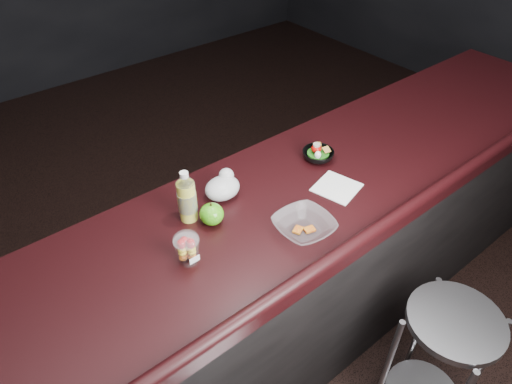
# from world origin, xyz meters

# --- Properties ---
(room_shell) EXTENTS (8.00, 8.00, 8.00)m
(room_shell) POSITION_xyz_m (0.00, 0.00, 1.83)
(room_shell) COLOR black
(room_shell) RESTS_ON ground
(counter) EXTENTS (4.06, 0.71, 1.02)m
(counter) POSITION_xyz_m (0.00, 0.30, 0.51)
(counter) COLOR black
(counter) RESTS_ON ground
(stool_right) EXTENTS (0.40, 0.40, 0.73)m
(stool_right) POSITION_xyz_m (0.40, -0.38, 0.53)
(stool_right) COLOR #A2A2A7
(stool_right) RESTS_ON ground
(lemonade_bottle) EXTENTS (0.07, 0.07, 0.21)m
(lemonade_bottle) POSITION_xyz_m (-0.22, 0.43, 1.11)
(lemonade_bottle) COLOR yellow
(lemonade_bottle) RESTS_ON counter
(fruit_cup) EXTENTS (0.09, 0.09, 0.12)m
(fruit_cup) POSITION_xyz_m (-0.34, 0.25, 1.08)
(fruit_cup) COLOR white
(fruit_cup) RESTS_ON counter
(green_apple) EXTENTS (0.09, 0.09, 0.09)m
(green_apple) POSITION_xyz_m (-0.17, 0.35, 1.06)
(green_apple) COLOR #23800E
(green_apple) RESTS_ON counter
(plastic_bag) EXTENTS (0.14, 0.12, 0.10)m
(plastic_bag) POSITION_xyz_m (-0.05, 0.45, 1.07)
(plastic_bag) COLOR silver
(plastic_bag) RESTS_ON counter
(snack_bowl) EXTENTS (0.17, 0.17, 0.07)m
(snack_bowl) POSITION_xyz_m (0.41, 0.40, 1.05)
(snack_bowl) COLOR black
(snack_bowl) RESTS_ON counter
(takeout_bowl) EXTENTS (0.22, 0.22, 0.05)m
(takeout_bowl) POSITION_xyz_m (0.06, 0.11, 1.05)
(takeout_bowl) COLOR silver
(takeout_bowl) RESTS_ON counter
(paper_napkin) EXTENTS (0.20, 0.20, 0.00)m
(paper_napkin) POSITION_xyz_m (0.33, 0.21, 1.02)
(paper_napkin) COLOR white
(paper_napkin) RESTS_ON counter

